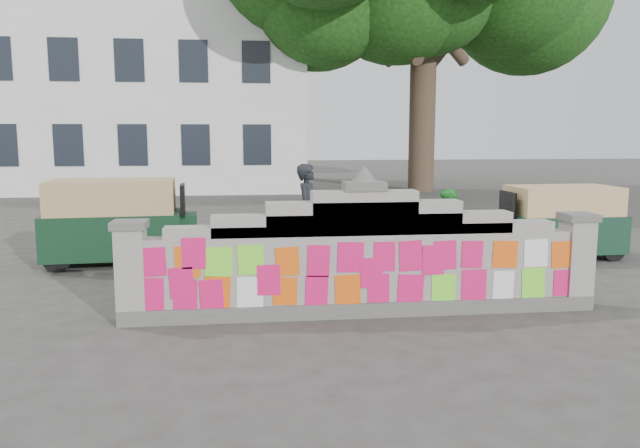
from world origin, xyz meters
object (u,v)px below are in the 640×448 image
object	(u,v)px
cyclist_bike	(308,244)
pedestrian	(448,232)
rickshaw_left	(118,220)
rickshaw_right	(559,221)
cyclist_rider	(308,225)

from	to	relation	value
cyclist_bike	pedestrian	distance (m)	2.44
pedestrian	cyclist_bike	bearing A→B (deg)	-116.30
rickshaw_left	rickshaw_right	distance (m)	8.49
cyclist_bike	rickshaw_right	world-z (taller)	rickshaw_right
cyclist_rider	pedestrian	world-z (taller)	cyclist_rider
cyclist_rider	rickshaw_right	bearing A→B (deg)	-63.79
cyclist_bike	cyclist_rider	bearing A→B (deg)	0.00
cyclist_bike	cyclist_rider	xyz separation A→B (m)	(0.00, 0.00, 0.34)
cyclist_rider	rickshaw_left	distance (m)	3.64
cyclist_rider	pedestrian	distance (m)	2.42
cyclist_bike	rickshaw_right	bearing A→B (deg)	-63.79
cyclist_rider	rickshaw_left	xyz separation A→B (m)	(-3.46, 1.15, -0.01)
cyclist_bike	cyclist_rider	world-z (taller)	cyclist_rider
pedestrian	rickshaw_left	xyz separation A→B (m)	(-5.83, 1.66, 0.07)
cyclist_bike	cyclist_rider	size ratio (longest dim) A/B	1.12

